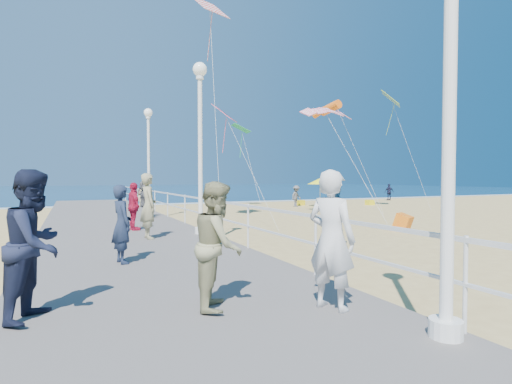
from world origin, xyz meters
name	(u,v)px	position (x,y,z in m)	size (l,w,h in m)	color
ground	(340,236)	(0.00, 0.00, 0.00)	(160.00, 160.00, 0.00)	tan
ocean	(124,190)	(0.00, 65.00, 0.01)	(160.00, 90.00, 0.05)	#0D2C4F
surf_line	(190,203)	(0.00, 20.50, 0.03)	(160.00, 1.20, 0.04)	white
boardwalk	(129,245)	(-7.50, 0.00, 0.20)	(5.00, 44.00, 0.40)	slate
railing	(210,206)	(-5.05, 0.00, 1.25)	(0.05, 42.00, 0.55)	white
lamp_post_near	(451,35)	(-5.35, -9.00, 3.66)	(0.44, 0.44, 5.32)	white
lamp_post_mid	(200,129)	(-5.35, 0.00, 3.66)	(0.44, 0.44, 5.32)	white
lamp_post_far	(149,149)	(-5.35, 9.00, 3.66)	(0.44, 0.44, 5.32)	white
woman_holding_toddler	(331,239)	(-5.91, -7.67, 1.33)	(0.68, 0.44, 1.85)	silver
toddler_held	(334,215)	(-5.76, -7.52, 1.64)	(0.38, 0.29, 0.78)	#3076B5
spectator_0	(122,224)	(-8.09, -3.50, 1.20)	(0.58, 0.38, 1.60)	#1B253C
spectator_1	(218,245)	(-7.25, -6.97, 1.25)	(0.82, 0.64, 1.70)	#979368
spectator_3	(134,206)	(-7.13, 1.70, 1.20)	(0.93, 0.39, 1.59)	#B41638
spectator_5	(145,199)	(-6.06, 6.01, 1.22)	(1.51, 0.48, 1.63)	#55555A
spectator_6	(148,206)	(-7.01, -0.36, 1.34)	(0.69, 0.45, 1.88)	gray
spectator_7	(35,244)	(-9.45, -6.41, 1.32)	(0.90, 0.70, 1.85)	#171C33
beach_walker_a	(296,196)	(6.29, 13.70, 0.80)	(1.03, 0.59, 1.59)	#55565A
beach_walker_b	(389,192)	(18.86, 17.36, 0.79)	(0.93, 0.39, 1.59)	#181B36
beach_walker_c	(141,201)	(-5.09, 13.05, 0.75)	(0.74, 0.48, 1.50)	#979068
box_kite	(403,224)	(3.13, 0.01, 0.30)	(0.55, 0.55, 0.60)	red
beach_umbrella	(320,181)	(7.92, 12.97, 1.91)	(1.90, 1.90, 2.14)	white
beach_chair_left	(300,203)	(7.40, 14.93, 0.20)	(0.55, 0.55, 0.40)	gold
beach_chair_right	(370,202)	(12.55, 12.83, 0.20)	(0.55, 0.55, 0.40)	yellow
kite_parafoil	(327,110)	(4.49, 7.28, 6.07)	(3.23, 0.90, 0.30)	#E81B43
kite_windsock	(331,108)	(6.07, 9.12, 6.61)	(0.56, 0.56, 2.42)	orange
kite_diamond_pink	(224,113)	(-1.79, 7.39, 5.48)	(1.30, 1.30, 0.02)	#F45A7E
kite_diamond_multi	(391,99)	(11.18, 9.25, 7.64)	(1.59, 1.59, 0.02)	blue
kite_diamond_green	(241,128)	(2.37, 15.04, 5.78)	(1.35, 1.35, 0.02)	green
kite_diamond_redwhite	(210,7)	(-3.26, 5.28, 9.81)	(1.49, 1.49, 0.02)	red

